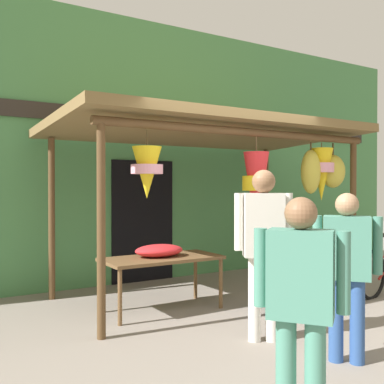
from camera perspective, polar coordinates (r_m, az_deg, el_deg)
ground_plane at (r=5.73m, az=4.69°, el=-15.22°), size 30.00×30.00×0.00m
shop_facade at (r=7.72m, az=-6.56°, el=5.09°), size 12.17×0.29×4.33m
market_stall_canopy at (r=6.44m, az=3.62°, el=6.00°), size 4.39×2.44×2.49m
display_table at (r=5.84m, az=-3.80°, el=-8.73°), size 1.49×0.71×0.68m
flower_heap_on_table at (r=5.85m, az=-3.99°, el=-7.29°), size 0.64×0.45×0.15m
folding_chair at (r=5.96m, az=10.39°, el=-9.64°), size 0.45×0.45×0.84m
vendor_in_orange at (r=4.33m, az=18.79°, el=-8.47°), size 0.43×0.47×1.51m
customer_foreground at (r=4.70m, az=8.93°, el=-5.87°), size 0.52×0.39×1.74m
shopper_by_bananas at (r=3.00m, az=13.43°, el=-12.66°), size 0.42×0.49×1.51m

